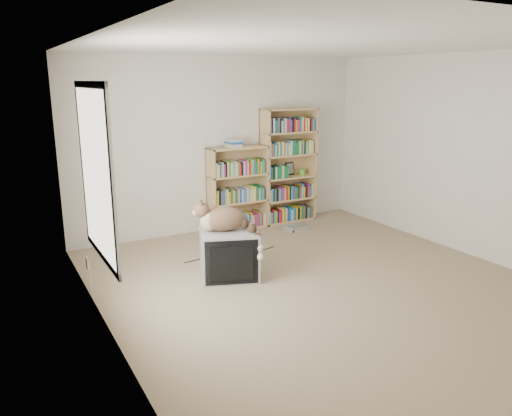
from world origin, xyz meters
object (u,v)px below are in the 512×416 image
crt_tv (229,254)px  cat (228,222)px  bookcase_short (237,192)px  dvd_player (296,228)px  bookcase_tall (288,168)px

crt_tv → cat: size_ratio=1.13×
bookcase_short → cat: bearing=-119.9°
cat → bookcase_short: bearing=75.7°
crt_tv → dvd_player: 2.03m
cat → bookcase_tall: bookcase_tall is taller
bookcase_tall → bookcase_short: (-0.88, 0.00, -0.28)m
bookcase_tall → crt_tv: bearing=-137.8°
crt_tv → bookcase_tall: bookcase_tall is taller
cat → dvd_player: (1.67, 1.15, -0.61)m
bookcase_short → bookcase_tall: bearing=-0.1°
cat → dvd_player: size_ratio=2.16×
crt_tv → bookcase_short: bookcase_short is taller
bookcase_tall → bookcase_short: 0.92m
crt_tv → bookcase_tall: (1.83, 1.66, 0.56)m
crt_tv → bookcase_short: bearing=79.9°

